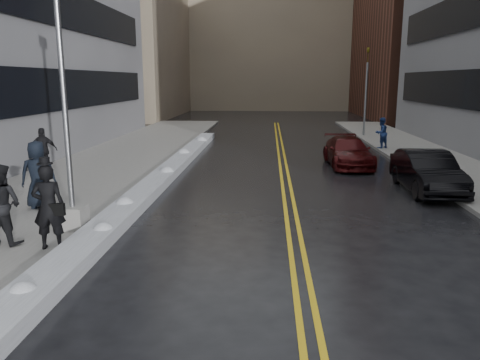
% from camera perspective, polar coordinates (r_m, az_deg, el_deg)
% --- Properties ---
extents(ground, '(160.00, 160.00, 0.00)m').
position_cam_1_polar(ground, '(10.44, -6.76, -10.37)').
color(ground, black).
rests_on(ground, ground).
extents(sidewalk_west, '(5.50, 50.00, 0.15)m').
position_cam_1_polar(sidewalk_west, '(21.25, -17.34, 0.97)').
color(sidewalk_west, gray).
rests_on(sidewalk_west, ground).
extents(sidewalk_east, '(4.00, 50.00, 0.15)m').
position_cam_1_polar(sidewalk_east, '(21.50, 25.89, 0.42)').
color(sidewalk_east, gray).
rests_on(sidewalk_east, ground).
extents(lane_line_left, '(0.12, 50.00, 0.01)m').
position_cam_1_polar(lane_line_left, '(19.89, 5.05, 0.54)').
color(lane_line_left, gold).
rests_on(lane_line_left, ground).
extents(lane_line_right, '(0.12, 50.00, 0.01)m').
position_cam_1_polar(lane_line_right, '(19.90, 5.92, 0.53)').
color(lane_line_right, gold).
rests_on(lane_line_right, ground).
extents(snow_ridge, '(0.90, 30.00, 0.34)m').
position_cam_1_polar(snow_ridge, '(18.39, -9.90, -0.02)').
color(snow_ridge, silver).
rests_on(snow_ridge, ground).
extents(building_west_far, '(14.00, 22.00, 18.00)m').
position_cam_1_polar(building_west_far, '(56.43, -14.99, 16.82)').
color(building_west_far, gray).
rests_on(building_west_far, ground).
extents(building_far, '(36.00, 16.00, 22.00)m').
position_cam_1_polar(building_far, '(69.84, 3.86, 17.86)').
color(building_far, gray).
rests_on(building_far, ground).
extents(lamppost, '(0.65, 0.65, 7.62)m').
position_cam_1_polar(lamppost, '(12.65, -20.34, 4.80)').
color(lamppost, gray).
rests_on(lamppost, sidewalk_west).
extents(fire_hydrant, '(0.26, 0.26, 0.73)m').
position_cam_1_polar(fire_hydrant, '(21.05, 23.49, 1.73)').
color(fire_hydrant, maroon).
rests_on(fire_hydrant, sidewalk_east).
extents(traffic_signal, '(0.16, 0.20, 6.00)m').
position_cam_1_polar(traffic_signal, '(34.15, 15.12, 10.74)').
color(traffic_signal, gray).
rests_on(traffic_signal, sidewalk_east).
extents(pedestrian_fedora, '(0.80, 0.60, 1.98)m').
position_cam_1_polar(pedestrian_fedora, '(11.54, -22.29, -3.06)').
color(pedestrian_fedora, black).
rests_on(pedestrian_fedora, sidewalk_west).
extents(pedestrian_b, '(1.07, 0.90, 1.94)m').
position_cam_1_polar(pedestrian_b, '(12.34, -27.05, -2.63)').
color(pedestrian_b, black).
rests_on(pedestrian_b, sidewalk_west).
extents(pedestrian_c, '(1.18, 0.98, 2.06)m').
position_cam_1_polar(pedestrian_c, '(15.36, -23.38, 0.62)').
color(pedestrian_c, black).
rests_on(pedestrian_c, sidewalk_west).
extents(pedestrian_d, '(1.18, 0.76, 1.87)m').
position_cam_1_polar(pedestrian_d, '(21.41, -22.83, 3.40)').
color(pedestrian_d, black).
rests_on(pedestrian_d, sidewalk_west).
extents(pedestrian_east, '(1.07, 1.03, 1.74)m').
position_cam_1_polar(pedestrian_east, '(27.94, 16.83, 5.52)').
color(pedestrian_east, navy).
rests_on(pedestrian_east, sidewalk_east).
extents(car_black, '(1.57, 4.50, 1.48)m').
position_cam_1_polar(car_black, '(18.10, 21.83, 0.94)').
color(car_black, black).
rests_on(car_black, ground).
extents(car_maroon, '(2.02, 4.66, 1.34)m').
position_cam_1_polar(car_maroon, '(22.55, 13.03, 3.36)').
color(car_maroon, '#3C090A').
rests_on(car_maroon, ground).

